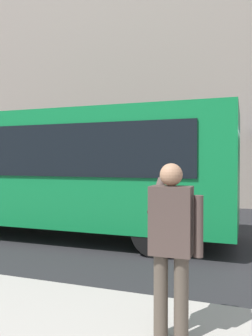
{
  "coord_description": "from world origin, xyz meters",
  "views": [
    {
      "loc": [
        -1.01,
        7.65,
        1.87
      ],
      "look_at": [
        1.71,
        -0.04,
        1.7
      ],
      "focal_mm": 36.1,
      "sensor_mm": 36.0,
      "label": 1
    }
  ],
  "objects": [
    {
      "name": "pedestrian_photographer",
      "position": [
        -0.34,
        4.46,
        1.14
      ],
      "size": [
        0.53,
        0.52,
        1.7
      ],
      "color": "#4C4238",
      "rests_on": "sidewalk_curb"
    },
    {
      "name": "building_facade_far",
      "position": [
        -0.02,
        -6.8,
        5.99
      ],
      "size": [
        28.0,
        1.55,
        12.0
      ],
      "color": "gray",
      "rests_on": "ground_plane"
    },
    {
      "name": "red_bus",
      "position": [
        3.63,
        0.18,
        1.68
      ],
      "size": [
        9.05,
        2.54,
        3.08
      ],
      "color": "#0F7238",
      "rests_on": "ground_plane"
    },
    {
      "name": "ground_plane",
      "position": [
        0.0,
        0.0,
        0.0
      ],
      "size": [
        60.0,
        60.0,
        0.0
      ],
      "primitive_type": "plane",
      "color": "#232326"
    }
  ]
}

